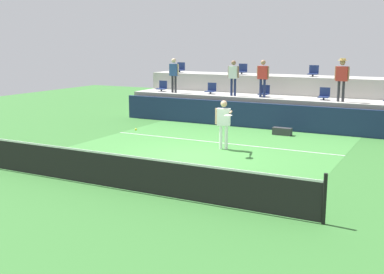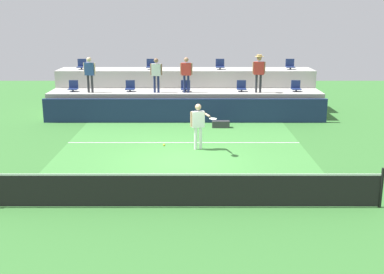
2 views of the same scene
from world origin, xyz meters
name	(u,v)px [view 1 (image 1 of 2)]	position (x,y,z in m)	size (l,w,h in m)	color
ground_plane	(189,156)	(0.00, 0.00, 0.00)	(40.00, 40.00, 0.00)	#336B2D
court_inner_paint	(203,150)	(0.00, 1.00, 0.00)	(9.00, 10.00, 0.01)	#3D7F38
court_service_line	(220,143)	(0.00, 2.40, 0.01)	(9.00, 0.06, 0.00)	white
tennis_net	(115,170)	(0.00, -4.00, 0.50)	(10.48, 0.08, 1.07)	black
sponsor_backboard	(254,115)	(0.00, 6.00, 0.55)	(13.00, 0.16, 1.10)	navy
seating_tier_lower	(264,110)	(0.00, 7.30, 0.62)	(13.00, 1.80, 1.25)	#ADAAA3
seating_tier_upper	(276,97)	(0.00, 9.10, 1.05)	(13.00, 1.80, 2.10)	#ADAAA3
stadium_chair_lower_far_left	(162,87)	(-5.37, 7.23, 1.46)	(0.44, 0.40, 0.52)	#2D2D33
stadium_chair_lower_left	(211,89)	(-2.64, 7.23, 1.46)	(0.44, 0.40, 0.52)	#2D2D33
stadium_chair_lower_center	(264,92)	(0.01, 7.23, 1.46)	(0.44, 0.40, 0.52)	#2D2D33
stadium_chair_lower_right	(324,95)	(2.69, 7.23, 1.46)	(0.44, 0.40, 0.52)	#2D2D33
stadium_chair_upper_far_left	(180,68)	(-5.31, 9.03, 2.31)	(0.44, 0.40, 0.52)	#2D2D33
stadium_chair_upper_left	(242,70)	(-1.78, 9.03, 2.31)	(0.44, 0.40, 0.52)	#2D2D33
stadium_chair_upper_right	(313,72)	(1.75, 9.03, 2.31)	(0.44, 0.40, 0.52)	#2D2D33
tennis_player	(224,120)	(0.56, 1.46, 1.04)	(0.97, 1.14, 1.70)	white
spectator_in_grey	(174,72)	(-4.46, 6.85, 2.25)	(0.59, 0.25, 1.66)	#2D2D33
spectator_leaning_on_rail	(233,75)	(-1.35, 6.85, 2.21)	(0.57, 0.24, 1.61)	navy
spectator_in_white	(263,75)	(0.06, 6.85, 2.24)	(0.58, 0.24, 1.65)	navy
spectator_with_hat	(342,75)	(3.44, 6.85, 2.35)	(0.60, 0.44, 1.78)	#2D2D33
tennis_ball	(136,130)	(-0.48, -2.35, 1.22)	(0.07, 0.07, 0.07)	#CCE033
equipment_bag	(282,131)	(1.59, 4.96, 0.15)	(0.76, 0.28, 0.30)	#333338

